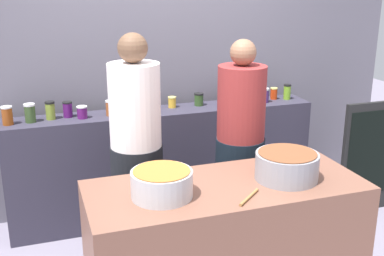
# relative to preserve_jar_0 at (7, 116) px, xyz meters

# --- Properties ---
(storefront_wall) EXTENTS (4.80, 0.12, 3.00)m
(storefront_wall) POSITION_rel_preserve_jar_0_xyz_m (1.27, 0.38, 0.44)
(storefront_wall) COLOR slate
(storefront_wall) RESTS_ON ground
(display_shelf) EXTENTS (2.70, 0.36, 0.99)m
(display_shelf) POSITION_rel_preserve_jar_0_xyz_m (1.27, 0.03, -0.57)
(display_shelf) COLOR #322F3E
(display_shelf) RESTS_ON ground
(prep_table) EXTENTS (1.70, 0.70, 0.88)m
(prep_table) POSITION_rel_preserve_jar_0_xyz_m (1.27, -1.37, -0.62)
(prep_table) COLOR brown
(prep_table) RESTS_ON ground
(preserve_jar_0) EXTENTS (0.09, 0.09, 0.15)m
(preserve_jar_0) POSITION_rel_preserve_jar_0_xyz_m (0.00, 0.00, 0.00)
(preserve_jar_0) COLOR brown
(preserve_jar_0) RESTS_ON display_shelf
(preserve_jar_1) EXTENTS (0.09, 0.09, 0.15)m
(preserve_jar_1) POSITION_rel_preserve_jar_0_xyz_m (0.17, 0.02, 0.00)
(preserve_jar_1) COLOR #344B25
(preserve_jar_1) RESTS_ON display_shelf
(preserve_jar_2) EXTENTS (0.08, 0.08, 0.15)m
(preserve_jar_2) POSITION_rel_preserve_jar_0_xyz_m (0.32, 0.05, 0.00)
(preserve_jar_2) COLOR olive
(preserve_jar_2) RESTS_ON display_shelf
(preserve_jar_3) EXTENTS (0.08, 0.08, 0.13)m
(preserve_jar_3) POSITION_rel_preserve_jar_0_xyz_m (0.46, 0.07, -0.01)
(preserve_jar_3) COLOR #4C1459
(preserve_jar_3) RESTS_ON display_shelf
(preserve_jar_4) EXTENTS (0.09, 0.09, 0.10)m
(preserve_jar_4) POSITION_rel_preserve_jar_0_xyz_m (0.57, -0.00, -0.02)
(preserve_jar_4) COLOR #57175E
(preserve_jar_4) RESTS_ON display_shelf
(preserve_jar_5) EXTENTS (0.07, 0.07, 0.13)m
(preserve_jar_5) POSITION_rel_preserve_jar_0_xyz_m (0.80, 0.01, -0.01)
(preserve_jar_5) COLOR #9A4E27
(preserve_jar_5) RESTS_ON display_shelf
(preserve_jar_6) EXTENTS (0.07, 0.07, 0.14)m
(preserve_jar_6) POSITION_rel_preserve_jar_0_xyz_m (1.01, 0.08, -0.00)
(preserve_jar_6) COLOR olive
(preserve_jar_6) RESTS_ON display_shelf
(preserve_jar_7) EXTENTS (0.08, 0.08, 0.12)m
(preserve_jar_7) POSITION_rel_preserve_jar_0_xyz_m (1.13, 0.01, -0.01)
(preserve_jar_7) COLOR #5A0F60
(preserve_jar_7) RESTS_ON display_shelf
(preserve_jar_8) EXTENTS (0.07, 0.07, 0.10)m
(preserve_jar_8) POSITION_rel_preserve_jar_0_xyz_m (1.36, 0.09, -0.02)
(preserve_jar_8) COLOR gold
(preserve_jar_8) RESTS_ON display_shelf
(preserve_jar_9) EXTENTS (0.08, 0.08, 0.11)m
(preserve_jar_9) POSITION_rel_preserve_jar_0_xyz_m (1.60, 0.08, -0.02)
(preserve_jar_9) COLOR #2C4820
(preserve_jar_9) RESTS_ON display_shelf
(preserve_jar_10) EXTENTS (0.09, 0.09, 0.14)m
(preserve_jar_10) POSITION_rel_preserve_jar_0_xyz_m (1.86, 0.10, -0.00)
(preserve_jar_10) COLOR #53155D
(preserve_jar_10) RESTS_ON display_shelf
(preserve_jar_11) EXTENTS (0.09, 0.09, 0.12)m
(preserve_jar_11) POSITION_rel_preserve_jar_0_xyz_m (1.97, 0.08, -0.01)
(preserve_jar_11) COLOR orange
(preserve_jar_11) RESTS_ON display_shelf
(preserve_jar_12) EXTENTS (0.08, 0.08, 0.11)m
(preserve_jar_12) POSITION_rel_preserve_jar_0_xyz_m (2.12, 0.09, -0.02)
(preserve_jar_12) COLOR #923922
(preserve_jar_12) RESTS_ON display_shelf
(preserve_jar_13) EXTENTS (0.07, 0.07, 0.13)m
(preserve_jar_13) POSITION_rel_preserve_jar_0_xyz_m (2.22, -0.01, -0.01)
(preserve_jar_13) COLOR #3D2158
(preserve_jar_13) RESTS_ON display_shelf
(preserve_jar_14) EXTENTS (0.07, 0.07, 0.11)m
(preserve_jar_14) POSITION_rel_preserve_jar_0_xyz_m (2.35, 0.08, -0.02)
(preserve_jar_14) COLOR #BB330F
(preserve_jar_14) RESTS_ON display_shelf
(preserve_jar_15) EXTENTS (0.07, 0.07, 0.14)m
(preserve_jar_15) POSITION_rel_preserve_jar_0_xyz_m (2.47, 0.03, -0.00)
(preserve_jar_15) COLOR olive
(preserve_jar_15) RESTS_ON display_shelf
(cooking_pot_left) EXTENTS (0.35, 0.35, 0.16)m
(cooking_pot_left) POSITION_rel_preserve_jar_0_xyz_m (0.85, -1.41, -0.10)
(cooking_pot_left) COLOR #B7B7BC
(cooking_pot_left) RESTS_ON prep_table
(cooking_pot_center) EXTENTS (0.39, 0.39, 0.17)m
(cooking_pot_center) POSITION_rel_preserve_jar_0_xyz_m (1.65, -1.41, -0.10)
(cooking_pot_center) COLOR gray
(cooking_pot_center) RESTS_ON prep_table
(wooden_spoon) EXTENTS (0.19, 0.17, 0.02)m
(wooden_spoon) POSITION_rel_preserve_jar_0_xyz_m (1.31, -1.59, -0.17)
(wooden_spoon) COLOR #9E703D
(wooden_spoon) RESTS_ON prep_table
(cook_with_tongs) EXTENTS (0.37, 0.37, 1.74)m
(cook_with_tongs) POSITION_rel_preserve_jar_0_xyz_m (0.86, -0.70, -0.28)
(cook_with_tongs) COLOR black
(cook_with_tongs) RESTS_ON ground
(cook_in_cap) EXTENTS (0.38, 0.38, 1.66)m
(cook_in_cap) POSITION_rel_preserve_jar_0_xyz_m (1.67, -0.67, -0.31)
(cook_in_cap) COLOR black
(cook_in_cap) RESTS_ON ground
(chalkboard_sign) EXTENTS (0.52, 0.05, 1.04)m
(chalkboard_sign) POSITION_rel_preserve_jar_0_xyz_m (3.02, -0.49, -0.54)
(chalkboard_sign) COLOR black
(chalkboard_sign) RESTS_ON ground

